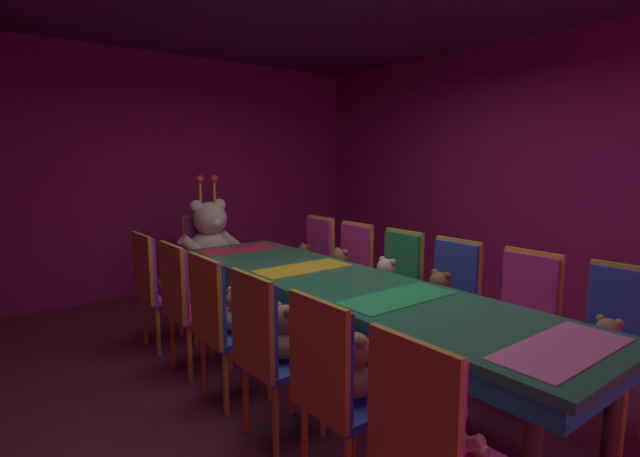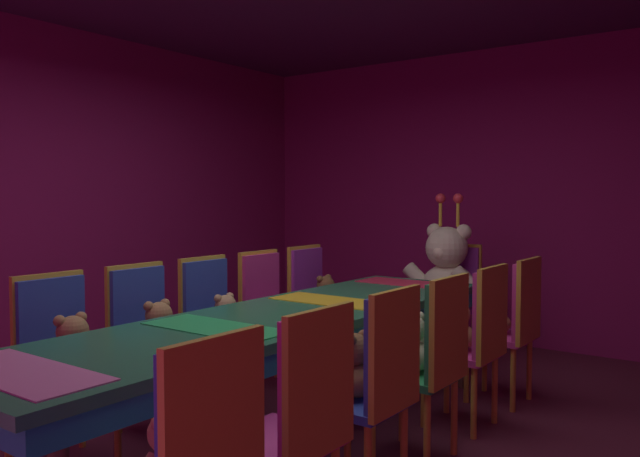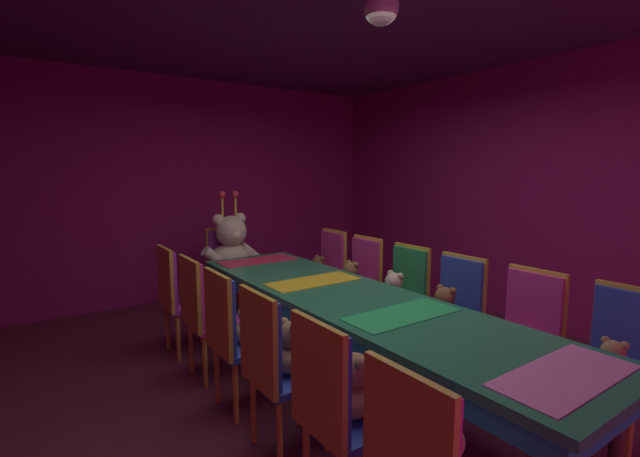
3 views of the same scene
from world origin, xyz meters
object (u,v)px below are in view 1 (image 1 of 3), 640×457
chair_left_1 (331,378)px  chair_right_5 (315,254)px  teddy_left_1 (355,369)px  chair_left_2 (265,341)px  chair_right_1 (524,309)px  throne_chair (205,251)px  chair_left_3 (218,315)px  chair_right_4 (351,264)px  chair_right_2 (451,290)px  chair_left_5 (153,280)px  teddy_right_2 (438,294)px  teddy_right_5 (304,258)px  chair_left_0 (425,437)px  teddy_left_5 (170,278)px  teddy_left_3 (238,313)px  teddy_left_0 (449,429)px  banquet_table (345,293)px  teddy_right_0 (606,343)px  teddy_right_3 (385,279)px  chair_right_3 (397,276)px  teddy_left_2 (287,335)px  chair_right_0 (617,332)px  king_teddy_bear (211,238)px  chair_left_4 (184,295)px  teddy_right_4 (339,267)px

chair_left_1 → chair_right_5: 2.84m
teddy_left_1 → chair_left_2: 0.59m
chair_right_1 → throne_chair: size_ratio=1.00×
chair_left_3 → chair_right_4: 1.76m
chair_left_1 → chair_right_2: bearing=19.4°
chair_left_5 → teddy_right_2: bearing=-48.2°
teddy_right_5 → chair_left_0: bearing=61.8°
teddy_right_5 → teddy_left_5: bearing=0.8°
teddy_left_3 → teddy_left_5: bearing=91.0°
teddy_left_0 → chair_left_3: size_ratio=0.29×
chair_right_1 → chair_right_4: size_ratio=1.00×
teddy_right_2 → banquet_table: bearing=-22.7°
teddy_left_0 → teddy_right_0: 1.41m
teddy_left_1 → chair_left_2: bearing=105.4°
chair_left_3 → teddy_right_2: size_ratio=2.99×
banquet_table → teddy_left_3: bearing=158.2°
teddy_left_3 → chair_right_5: chair_right_5 is taller
teddy_left_3 → teddy_right_0: (1.40, -1.70, -0.02)m
teddy_right_3 → chair_left_0: bearing=48.1°
chair_left_2 → teddy_left_5: (0.12, 1.72, -0.01)m
chair_left_2 → chair_right_3: same height
teddy_right_3 → teddy_left_2: bearing=22.3°
chair_left_3 → chair_right_4: same height
chair_right_3 → chair_right_5: size_ratio=1.00×
chair_left_2 → chair_left_3: 0.56m
chair_left_2 → chair_right_0: bearing=-34.0°
chair_right_1 → chair_right_5: size_ratio=1.00×
chair_right_1 → chair_right_5: (0.01, 2.32, 0.00)m
teddy_left_5 → king_teddy_bear: bearing=45.1°
teddy_left_5 → chair_right_4: chair_right_4 is taller
teddy_right_5 → chair_right_2: bearing=94.0°
chair_right_0 → teddy_left_2: bearing=-36.5°
chair_left_4 → teddy_right_4: chair_left_4 is taller
chair_right_5 → king_teddy_bear: 1.10m
chair_right_3 → chair_right_5: (0.02, 1.18, 0.00)m
king_teddy_bear → teddy_right_0: bearing=11.3°
chair_right_0 → king_teddy_bear: king_teddy_bear is taller
teddy_left_3 → chair_left_5: 1.17m
teddy_left_2 → throne_chair: 2.69m
teddy_right_0 → teddy_left_1: bearing=-22.2°
teddy_left_0 → chair_right_2: 1.91m
chair_left_2 → teddy_left_3: 0.58m
teddy_right_2 → king_teddy_bear: size_ratio=0.35×
teddy_right_4 → chair_right_0: bearing=94.5°
teddy_left_0 → teddy_left_3: (0.01, 1.70, 0.01)m
teddy_left_2 → king_teddy_bear: king_teddy_bear is taller
chair_left_3 → chair_right_1: same height
teddy_left_2 → teddy_left_5: size_ratio=1.09×
chair_right_3 → teddy_right_0: bearing=86.3°
teddy_left_1 → teddy_left_5: 2.29m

